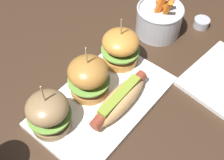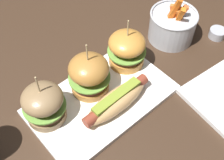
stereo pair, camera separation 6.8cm
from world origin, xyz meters
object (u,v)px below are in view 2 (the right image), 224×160
(slider_center, at_px, (87,75))
(slider_right, at_px, (127,49))
(hot_dog, at_px, (117,100))
(fries_bucket, at_px, (172,25))
(sauce_ramekin, at_px, (217,33))
(platter_main, at_px, (101,100))
(slider_left, at_px, (44,104))

(slider_center, xyz_separation_m, slider_right, (0.13, 0.00, -0.00))
(slider_center, bearing_deg, slider_right, 1.95)
(hot_dog, distance_m, slider_right, 0.14)
(hot_dog, height_order, slider_center, slider_center)
(fries_bucket, height_order, sauce_ramekin, fries_bucket)
(sauce_ramekin, bearing_deg, platter_main, 173.42)
(platter_main, height_order, hot_dog, hot_dog)
(platter_main, distance_m, hot_dog, 0.05)
(slider_left, bearing_deg, sauce_ramekin, -9.73)
(slider_left, relative_size, slider_right, 1.01)
(platter_main, bearing_deg, sauce_ramekin, -6.58)
(slider_left, height_order, slider_center, slider_center)
(hot_dog, relative_size, sauce_ramekin, 4.00)
(slider_left, bearing_deg, fries_bucket, -0.28)
(slider_left, height_order, sauce_ramekin, slider_left)
(slider_right, relative_size, sauce_ramekin, 3.00)
(platter_main, height_order, slider_center, slider_center)
(platter_main, distance_m, sauce_ramekin, 0.39)
(hot_dog, relative_size, slider_left, 1.32)
(slider_center, bearing_deg, sauce_ramekin, -12.34)
(slider_right, bearing_deg, platter_main, -159.52)
(slider_left, distance_m, sauce_ramekin, 0.52)
(hot_dog, bearing_deg, platter_main, 105.47)
(sauce_ramekin, bearing_deg, slider_right, 161.27)
(slider_center, xyz_separation_m, fries_bucket, (0.29, -0.00, -0.02))
(slider_right, distance_m, sauce_ramekin, 0.28)
(fries_bucket, bearing_deg, platter_main, -171.97)
(slider_left, bearing_deg, platter_main, -19.33)
(slider_left, distance_m, slider_center, 0.12)
(slider_right, height_order, fries_bucket, slider_right)
(hot_dog, distance_m, fries_bucket, 0.29)
(slider_center, bearing_deg, fries_bucket, -0.10)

